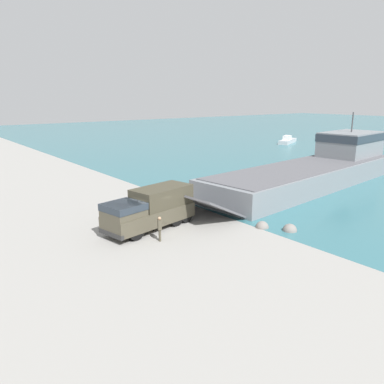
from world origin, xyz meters
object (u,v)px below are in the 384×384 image
at_px(landing_craft, 319,166).
at_px(military_truck, 150,208).
at_px(moored_boat_a, 288,141).
at_px(soldier_on_ramp, 160,227).
at_px(mooring_bollard, 154,192).

xyz_separation_m(landing_craft, military_truck, (1.34, -23.24, -0.31)).
bearing_deg(moored_boat_a, military_truck, -85.04).
relative_size(soldier_on_ramp, moored_boat_a, 0.22).
xyz_separation_m(moored_boat_a, mooring_bollard, (19.44, -45.86, -0.11)).
height_order(military_truck, moored_boat_a, military_truck).
relative_size(landing_craft, soldier_on_ramp, 19.49).
bearing_deg(soldier_on_ramp, military_truck, -82.83).
height_order(landing_craft, moored_boat_a, landing_craft).
distance_m(moored_boat_a, mooring_bollard, 49.81).
relative_size(military_truck, soldier_on_ramp, 4.42).
height_order(landing_craft, soldier_on_ramp, landing_craft).
xyz_separation_m(landing_craft, soldier_on_ramp, (3.85, -24.09, -0.86)).
xyz_separation_m(landing_craft, mooring_bollard, (-6.24, -18.09, -1.41)).
bearing_deg(soldier_on_ramp, landing_craft, -145.00).
height_order(moored_boat_a, mooring_bollard, moored_boat_a).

